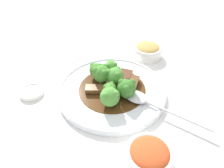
{
  "coord_description": "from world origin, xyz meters",
  "views": [
    {
      "loc": [
        -0.42,
        -0.21,
        0.44
      ],
      "look_at": [
        0.0,
        0.0,
        0.03
      ],
      "focal_mm": 35.0,
      "sensor_mm": 36.0,
      "label": 1
    }
  ],
  "objects_px": {
    "beef_strip_2": "(123,86)",
    "beef_strip_3": "(133,83)",
    "broccoli_floret_3": "(110,89)",
    "broccoli_floret_5": "(126,88)",
    "broccoli_floret_2": "(96,70)",
    "broccoli_floret_6": "(114,75)",
    "side_bowl_appetizer": "(148,50)",
    "main_plate": "(112,90)",
    "broccoli_floret_1": "(111,67)",
    "serving_spoon": "(143,100)",
    "broccoli_floret_0": "(102,73)",
    "sauce_dish": "(32,92)",
    "beef_strip_1": "(98,89)",
    "beef_strip_0": "(125,75)",
    "side_bowl_kimchi": "(149,156)",
    "broccoli_floret_4": "(110,96)"
  },
  "relations": [
    {
      "from": "main_plate",
      "to": "broccoli_floret_1",
      "type": "bearing_deg",
      "value": 29.6
    },
    {
      "from": "beef_strip_0",
      "to": "broccoli_floret_0",
      "type": "distance_m",
      "value": 0.08
    },
    {
      "from": "beef_strip_1",
      "to": "broccoli_floret_1",
      "type": "distance_m",
      "value": 0.09
    },
    {
      "from": "beef_strip_3",
      "to": "broccoli_floret_2",
      "type": "relative_size",
      "value": 1.35
    },
    {
      "from": "broccoli_floret_2",
      "to": "side_bowl_kimchi",
      "type": "height_order",
      "value": "broccoli_floret_2"
    },
    {
      "from": "beef_strip_0",
      "to": "side_bowl_kimchi",
      "type": "relative_size",
      "value": 0.5
    },
    {
      "from": "beef_strip_1",
      "to": "beef_strip_3",
      "type": "xyz_separation_m",
      "value": [
        0.07,
        -0.08,
        0.0
      ]
    },
    {
      "from": "beef_strip_0",
      "to": "serving_spoon",
      "type": "xyz_separation_m",
      "value": [
        -0.08,
        -0.09,
        0.0
      ]
    },
    {
      "from": "broccoli_floret_1",
      "to": "sauce_dish",
      "type": "bearing_deg",
      "value": 132.86
    },
    {
      "from": "beef_strip_3",
      "to": "broccoli_floret_5",
      "type": "height_order",
      "value": "broccoli_floret_5"
    },
    {
      "from": "main_plate",
      "to": "beef_strip_1",
      "type": "distance_m",
      "value": 0.04
    },
    {
      "from": "broccoli_floret_1",
      "to": "side_bowl_appetizer",
      "type": "relative_size",
      "value": 0.49
    },
    {
      "from": "broccoli_floret_3",
      "to": "broccoli_floret_5",
      "type": "distance_m",
      "value": 0.05
    },
    {
      "from": "beef_strip_2",
      "to": "sauce_dish",
      "type": "bearing_deg",
      "value": 117.8
    },
    {
      "from": "beef_strip_1",
      "to": "broccoli_floret_2",
      "type": "xyz_separation_m",
      "value": [
        0.06,
        0.04,
        0.02
      ]
    },
    {
      "from": "main_plate",
      "to": "beef_strip_2",
      "type": "bearing_deg",
      "value": -64.64
    },
    {
      "from": "broccoli_floret_4",
      "to": "side_bowl_kimchi",
      "type": "height_order",
      "value": "broccoli_floret_4"
    },
    {
      "from": "main_plate",
      "to": "broccoli_floret_0",
      "type": "bearing_deg",
      "value": 77.64
    },
    {
      "from": "beef_strip_2",
      "to": "broccoli_floret_3",
      "type": "height_order",
      "value": "broccoli_floret_3"
    },
    {
      "from": "main_plate",
      "to": "broccoli_floret_4",
      "type": "distance_m",
      "value": 0.08
    },
    {
      "from": "broccoli_floret_1",
      "to": "broccoli_floret_4",
      "type": "relative_size",
      "value": 0.94
    },
    {
      "from": "broccoli_floret_1",
      "to": "serving_spoon",
      "type": "bearing_deg",
      "value": -116.77
    },
    {
      "from": "serving_spoon",
      "to": "side_bowl_kimchi",
      "type": "distance_m",
      "value": 0.17
    },
    {
      "from": "main_plate",
      "to": "broccoli_floret_5",
      "type": "xyz_separation_m",
      "value": [
        -0.01,
        -0.05,
        0.04
      ]
    },
    {
      "from": "broccoli_floret_5",
      "to": "broccoli_floret_6",
      "type": "relative_size",
      "value": 0.99
    },
    {
      "from": "broccoli_floret_3",
      "to": "serving_spoon",
      "type": "relative_size",
      "value": 0.17
    },
    {
      "from": "beef_strip_0",
      "to": "broccoli_floret_0",
      "type": "relative_size",
      "value": 0.9
    },
    {
      "from": "beef_strip_1",
      "to": "broccoli_floret_0",
      "type": "bearing_deg",
      "value": 11.91
    },
    {
      "from": "beef_strip_2",
      "to": "side_bowl_appetizer",
      "type": "relative_size",
      "value": 0.62
    },
    {
      "from": "side_bowl_kimchi",
      "to": "main_plate",
      "type": "bearing_deg",
      "value": 45.9
    },
    {
      "from": "broccoli_floret_0",
      "to": "broccoli_floret_5",
      "type": "height_order",
      "value": "broccoli_floret_0"
    },
    {
      "from": "broccoli_floret_3",
      "to": "broccoli_floret_5",
      "type": "relative_size",
      "value": 0.76
    },
    {
      "from": "broccoli_floret_3",
      "to": "side_bowl_appetizer",
      "type": "xyz_separation_m",
      "value": [
        0.26,
        -0.02,
        -0.02
      ]
    },
    {
      "from": "broccoli_floret_4",
      "to": "side_bowl_appetizer",
      "type": "distance_m",
      "value": 0.29
    },
    {
      "from": "main_plate",
      "to": "serving_spoon",
      "type": "relative_size",
      "value": 1.29
    },
    {
      "from": "beef_strip_0",
      "to": "sauce_dish",
      "type": "height_order",
      "value": "beef_strip_0"
    },
    {
      "from": "broccoli_floret_2",
      "to": "broccoli_floret_4",
      "type": "distance_m",
      "value": 0.13
    },
    {
      "from": "beef_strip_3",
      "to": "broccoli_floret_3",
      "type": "xyz_separation_m",
      "value": [
        -0.07,
        0.04,
        0.02
      ]
    },
    {
      "from": "broccoli_floret_3",
      "to": "broccoli_floret_4",
      "type": "xyz_separation_m",
      "value": [
        -0.03,
        -0.02,
        0.0
      ]
    },
    {
      "from": "beef_strip_1",
      "to": "beef_strip_2",
      "type": "xyz_separation_m",
      "value": [
        0.04,
        -0.06,
        0.0
      ]
    },
    {
      "from": "side_bowl_kimchi",
      "to": "sauce_dish",
      "type": "xyz_separation_m",
      "value": [
        0.06,
        0.38,
        -0.02
      ]
    },
    {
      "from": "broccoli_floret_2",
      "to": "side_bowl_appetizer",
      "type": "height_order",
      "value": "broccoli_floret_2"
    },
    {
      "from": "beef_strip_2",
      "to": "broccoli_floret_3",
      "type": "bearing_deg",
      "value": 156.34
    },
    {
      "from": "beef_strip_2",
      "to": "beef_strip_3",
      "type": "xyz_separation_m",
      "value": [
        0.03,
        -0.02,
        0.0
      ]
    },
    {
      "from": "main_plate",
      "to": "sauce_dish",
      "type": "distance_m",
      "value": 0.23
    },
    {
      "from": "broccoli_floret_6",
      "to": "main_plate",
      "type": "bearing_deg",
      "value": -170.43
    },
    {
      "from": "beef_strip_0",
      "to": "broccoli_floret_2",
      "type": "height_order",
      "value": "broccoli_floret_2"
    },
    {
      "from": "broccoli_floret_2",
      "to": "serving_spoon",
      "type": "height_order",
      "value": "broccoli_floret_2"
    },
    {
      "from": "beef_strip_2",
      "to": "side_bowl_appetizer",
      "type": "bearing_deg",
      "value": 0.77
    },
    {
      "from": "broccoli_floret_6",
      "to": "side_bowl_kimchi",
      "type": "height_order",
      "value": "broccoli_floret_6"
    }
  ]
}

